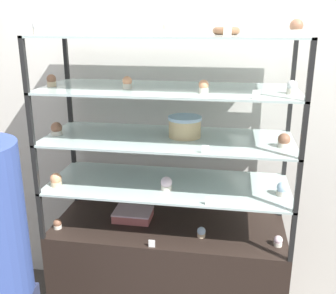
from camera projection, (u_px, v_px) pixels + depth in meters
back_wall at (178, 115)px, 2.59m from camera, size 8.00×0.05×2.60m
display_base at (168, 275)px, 2.49m from camera, size 1.39×0.54×0.71m
display_riser_lower at (168, 186)px, 2.30m from camera, size 1.39×0.54×0.28m
display_riser_middle at (168, 140)px, 2.22m from camera, size 1.39×0.54×0.28m
display_riser_upper at (168, 91)px, 2.13m from camera, size 1.39×0.54×0.28m
display_riser_top at (168, 38)px, 2.05m from camera, size 1.39×0.54×0.28m
layer_cake_centerpiece at (185, 127)px, 2.21m from camera, size 0.19×0.19×0.12m
sheet_cake_frosted at (133, 215)px, 2.46m from camera, size 0.24×0.17×0.06m
cupcake_0 at (57, 224)px, 2.35m from camera, size 0.05×0.05×0.06m
cupcake_1 at (201, 232)px, 2.26m from camera, size 0.05×0.05×0.06m
cupcake_2 at (278, 241)px, 2.17m from camera, size 0.05×0.05×0.06m
price_tag_0 at (152, 244)px, 2.15m from camera, size 0.04×0.00×0.04m
cupcake_3 at (56, 180)px, 2.25m from camera, size 0.06×0.06×0.08m
cupcake_4 at (166, 184)px, 2.20m from camera, size 0.06×0.06×0.08m
cupcake_5 at (283, 189)px, 2.13m from camera, size 0.06×0.06×0.08m
price_tag_1 at (209, 201)px, 2.02m from camera, size 0.04×0.00×0.04m
cupcake_6 at (57, 129)px, 2.26m from camera, size 0.06×0.06×0.07m
cupcake_7 at (284, 141)px, 2.04m from camera, size 0.06×0.06×0.07m
price_tag_2 at (205, 149)px, 1.94m from camera, size 0.04×0.00×0.04m
cupcake_8 at (51, 81)px, 2.18m from camera, size 0.05×0.05×0.07m
cupcake_9 at (127, 83)px, 2.10m from camera, size 0.05×0.05×0.07m
cupcake_10 at (204, 87)px, 1.97m from camera, size 0.05×0.05×0.07m
cupcake_11 at (292, 87)px, 1.95m from camera, size 0.05×0.05×0.07m
price_tag_3 at (256, 95)px, 1.82m from camera, size 0.04×0.00×0.04m
cupcake_12 at (39, 27)px, 2.00m from camera, size 0.06×0.06×0.08m
cupcake_13 at (168, 27)px, 1.98m from camera, size 0.06×0.06×0.08m
cupcake_14 at (296, 28)px, 1.85m from camera, size 0.06×0.06×0.08m
price_tag_4 at (228, 32)px, 1.76m from camera, size 0.04×0.00×0.04m
donut_glazed at (226, 31)px, 2.07m from camera, size 0.14×0.14×0.04m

